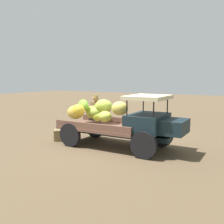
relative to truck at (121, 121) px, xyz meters
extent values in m
plane|color=brown|center=(-0.33, 0.13, -0.95)|extent=(60.00, 60.00, 0.00)
cube|color=#15252D|center=(-0.25, -0.02, -0.48)|extent=(4.00, 0.44, 0.16)
cylinder|color=black|center=(1.19, 0.78, -0.53)|extent=(0.84, 0.14, 0.84)
cylinder|color=black|center=(1.20, -0.82, -0.53)|extent=(0.84, 0.14, 0.84)
cylinder|color=black|center=(-1.61, 0.78, -0.53)|extent=(0.84, 0.14, 0.84)
cylinder|color=black|center=(-1.60, -0.82, -0.53)|extent=(0.84, 0.14, 0.84)
cube|color=brown|center=(-0.70, -0.02, -0.30)|extent=(3.00, 1.72, 0.10)
cube|color=brown|center=(-0.71, 0.78, -0.14)|extent=(3.00, 0.08, 0.22)
cube|color=brown|center=(-0.70, -0.82, -0.14)|extent=(3.00, 0.08, 0.22)
cube|color=#15252D|center=(1.00, -0.02, 0.03)|extent=(1.10, 1.52, 0.55)
cube|color=#15252D|center=(1.90, -0.02, -0.03)|extent=(0.70, 1.06, 0.44)
cylinder|color=black|center=(1.43, 0.63, 0.58)|extent=(0.04, 0.04, 0.55)
cylinder|color=black|center=(1.44, -0.66, 0.58)|extent=(0.04, 0.04, 0.55)
cylinder|color=black|center=(0.55, 0.63, 0.58)|extent=(0.04, 0.04, 0.55)
cylinder|color=black|center=(0.56, -0.66, 0.58)|extent=(0.04, 0.04, 0.55)
cube|color=beige|center=(1.00, -0.02, 0.85)|extent=(1.22, 1.52, 0.12)
ellipsoid|color=#A8C143|center=(-0.93, 0.35, 0.42)|extent=(0.80, 0.71, 0.56)
ellipsoid|color=gold|center=(0.03, -0.16, 0.45)|extent=(0.66, 0.68, 0.60)
ellipsoid|color=#83C13E|center=(-1.17, 0.44, 0.30)|extent=(0.67, 0.66, 0.49)
ellipsoid|color=#BBD23D|center=(-1.15, 0.25, 0.04)|extent=(0.57, 0.55, 0.46)
ellipsoid|color=yellow|center=(-1.42, -0.55, 0.33)|extent=(0.58, 0.53, 0.45)
ellipsoid|color=#80B936|center=(-1.74, 0.14, 0.42)|extent=(0.77, 0.71, 0.55)
ellipsoid|color=#BBCE46|center=(-0.56, -0.15, 0.12)|extent=(0.63, 0.57, 0.39)
ellipsoid|color=#ACC039|center=(-1.46, 0.39, 0.14)|extent=(0.69, 0.57, 0.56)
ellipsoid|color=gold|center=(-1.59, -0.51, 0.25)|extent=(0.72, 0.70, 0.60)
ellipsoid|color=#A8C548|center=(-1.25, 0.25, 0.18)|extent=(0.58, 0.60, 0.54)
cylinder|color=#3C3F44|center=(-1.75, 1.25, -0.54)|extent=(0.15, 0.15, 0.81)
cylinder|color=#3C3F44|center=(-2.01, 1.24, -0.54)|extent=(0.15, 0.15, 0.81)
cube|color=olive|center=(-1.88, 1.24, 0.17)|extent=(0.41, 0.26, 0.61)
cylinder|color=olive|center=(-1.77, 1.15, 0.26)|extent=(0.34, 0.37, 0.10)
cylinder|color=olive|center=(-1.97, 1.14, 0.26)|extent=(0.32, 0.38, 0.10)
sphere|color=tan|center=(-1.88, 1.24, 0.58)|extent=(0.22, 0.22, 0.22)
cylinder|color=#9A8246|center=(-1.88, 1.24, 0.65)|extent=(0.34, 0.34, 0.02)
cylinder|color=#9A8246|center=(-1.88, 1.24, 0.71)|extent=(0.20, 0.20, 0.10)
cube|color=olive|center=(-2.59, -0.24, -0.74)|extent=(0.73, 0.74, 0.41)
camera|label=1|loc=(4.11, -7.72, 1.47)|focal=40.97mm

